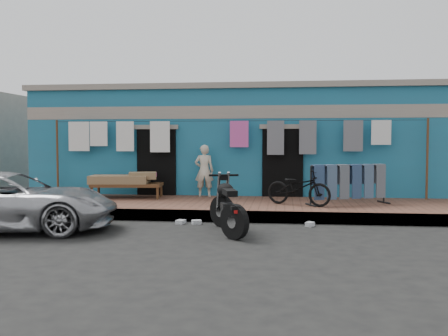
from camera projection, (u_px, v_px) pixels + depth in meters
ground at (211, 235)px, 9.28m from camera, size 80.00×80.00×0.00m
sidewalk at (229, 208)px, 12.24m from camera, size 28.00×3.00×0.25m
curb at (222, 216)px, 10.81m from camera, size 28.00×0.10×0.25m
building at (243, 143)px, 16.11m from camera, size 12.20×5.20×3.36m
clothesline at (219, 139)px, 13.44m from camera, size 10.06×0.06×2.10m
car at (8, 201)px, 9.69m from camera, size 4.53×2.73×1.19m
seated_person at (204, 171)px, 13.49m from camera, size 0.55×0.40×1.41m
bicycle at (299, 183)px, 11.67m from camera, size 1.67×1.22×1.03m
motorcycle at (228, 204)px, 9.50m from camera, size 1.52×2.01×1.09m
charpoy at (127, 186)px, 13.24m from camera, size 2.13×1.34×0.65m
jeans_rack at (348, 184)px, 11.83m from camera, size 2.35×1.88×0.98m
litter_a at (197, 222)px, 10.52m from camera, size 0.24×0.21×0.09m
litter_b at (310, 224)px, 10.24m from camera, size 0.21×0.23×0.09m
litter_c at (181, 222)px, 10.56m from camera, size 0.21×0.24×0.08m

